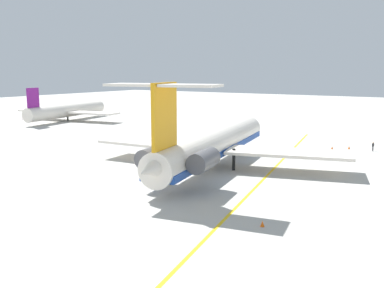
{
  "coord_description": "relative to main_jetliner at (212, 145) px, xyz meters",
  "views": [
    {
      "loc": [
        -55.7,
        -17.76,
        13.92
      ],
      "look_at": [
        -1.67,
        16.97,
        2.98
      ],
      "focal_mm": 40.44,
      "sensor_mm": 36.0,
      "label": 1
    }
  ],
  "objects": [
    {
      "name": "ground_crew_near_nose",
      "position": [
        26.66,
        -16.99,
        -2.41
      ],
      "size": [
        0.31,
        0.32,
        1.65
      ],
      "rotation": [
        0.0,
        0.0,
        0.77
      ],
      "color": "black",
      "rests_on": "ground"
    },
    {
      "name": "safety_cone_wingtip",
      "position": [
        24.78,
        -10.49,
        -3.18
      ],
      "size": [
        0.4,
        0.4,
        0.55
      ],
      "primitive_type": "cone",
      "color": "#EA590F",
      "rests_on": "ground"
    },
    {
      "name": "airliner_mid_left",
      "position": [
        31.12,
        64.73,
        -0.62
      ],
      "size": [
        32.18,
        31.98,
        9.63
      ],
      "rotation": [
        0.0,
        0.0,
        0.17
      ],
      "color": "silver",
      "rests_on": "ground"
    },
    {
      "name": "safety_cone_nose",
      "position": [
        -18.09,
        -15.75,
        -3.18
      ],
      "size": [
        0.4,
        0.4,
        0.55
      ],
      "primitive_type": "cone",
      "color": "#EA590F",
      "rests_on": "ground"
    },
    {
      "name": "main_jetliner",
      "position": [
        0.0,
        0.0,
        0.0
      ],
      "size": [
        43.32,
        38.51,
        12.67
      ],
      "rotation": [
        0.0,
        0.0,
        0.18
      ],
      "color": "silver",
      "rests_on": "ground"
    },
    {
      "name": "safety_cone_tail",
      "position": [
        26.59,
        -13.01,
        -3.18
      ],
      "size": [
        0.4,
        0.4,
        0.55
      ],
      "primitive_type": "cone",
      "color": "#EA590F",
      "rests_on": "ground"
    },
    {
      "name": "ground",
      "position": [
        2.87,
        -12.76,
        -3.45
      ],
      "size": [
        376.72,
        376.72,
        0.0
      ],
      "primitive_type": "plane",
      "color": "#B7B5AD"
    },
    {
      "name": "taxiway_centreline",
      "position": [
        1.2,
        -8.28,
        -3.45
      ],
      "size": [
        78.15,
        15.06,
        0.01
      ],
      "primitive_type": "cube",
      "rotation": [
        0.0,
        0.0,
        0.19
      ],
      "color": "gold",
      "rests_on": "ground"
    }
  ]
}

